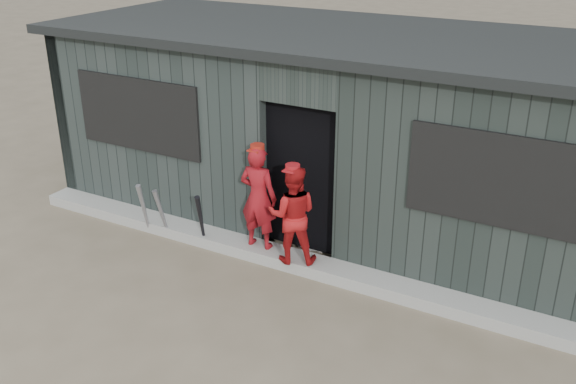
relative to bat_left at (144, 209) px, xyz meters
The scene contains 9 objects.
ground 2.63m from the bat_left, 37.13° to the right, with size 80.00×80.00×0.00m, color brown.
curb 2.12m from the bat_left, ahead, with size 8.00×0.36×0.15m, color #999994.
bat_left is the anchor object (origin of this frame).
bat_mid 0.27m from the bat_left, 10.20° to the left, with size 0.07×0.07×0.74m, color gray.
bat_right 0.90m from the bat_left, ahead, with size 0.07×0.07×0.84m, color black.
player_red_left 1.71m from the bat_left, ahead, with size 0.49×0.32×1.33m, color maroon.
player_red_right 2.22m from the bat_left, ahead, with size 0.59×0.46×1.22m, color #B11517.
player_grey_back 2.30m from the bat_left, 19.14° to the left, with size 0.55×0.36×1.13m, color silver.
dugout 2.97m from the bat_left, 42.93° to the left, with size 8.30×3.30×2.62m.
Camera 1 is at (3.36, -4.28, 4.06)m, focal length 40.00 mm.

